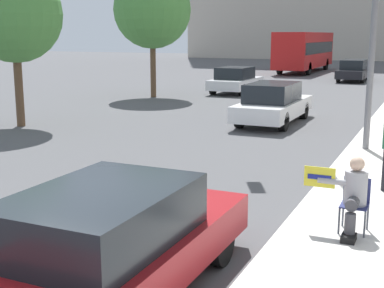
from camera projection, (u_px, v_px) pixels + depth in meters
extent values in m
cylinder|color=#474C56|center=(339.00, 221.00, 8.00)|extent=(0.03, 0.03, 0.40)
cylinder|color=#474C56|center=(365.00, 225.00, 7.85)|extent=(0.03, 0.03, 0.40)
cylinder|color=#474C56|center=(343.00, 214.00, 8.33)|extent=(0.03, 0.03, 0.40)
cylinder|color=#474C56|center=(368.00, 217.00, 8.18)|extent=(0.03, 0.03, 0.40)
cube|color=navy|center=(354.00, 206.00, 8.04)|extent=(0.40, 0.40, 0.02)
cube|color=navy|center=(357.00, 190.00, 8.17)|extent=(0.40, 0.02, 0.38)
cylinder|color=#424247|center=(353.00, 202.00, 7.88)|extent=(0.18, 0.42, 0.18)
cylinder|color=#424247|center=(350.00, 227.00, 7.76)|extent=(0.16, 0.16, 0.40)
cube|color=black|center=(349.00, 238.00, 7.73)|extent=(0.20, 0.28, 0.10)
cylinder|color=#9E9EA3|center=(356.00, 188.00, 8.02)|extent=(0.34, 0.34, 0.52)
sphere|color=beige|center=(357.00, 164.00, 7.94)|extent=(0.22, 0.22, 0.22)
cylinder|color=#9E9EA3|center=(333.00, 182.00, 8.06)|extent=(0.45, 0.09, 0.09)
cube|color=yellow|center=(320.00, 177.00, 8.14)|extent=(0.47, 0.02, 0.31)
cube|color=navy|center=(319.00, 177.00, 8.12)|extent=(0.36, 0.01, 0.08)
cylinder|color=slate|center=(372.00, 46.00, 13.52)|extent=(0.16, 0.16, 5.33)
cube|color=maroon|center=(112.00, 257.00, 6.30)|extent=(1.83, 4.55, 0.51)
cube|color=black|center=(102.00, 216.00, 6.03)|extent=(1.57, 2.37, 0.61)
cylinder|color=black|center=(119.00, 225.00, 7.93)|extent=(0.22, 0.64, 0.64)
cylinder|color=black|center=(220.00, 242.00, 7.28)|extent=(0.22, 0.64, 0.64)
cube|color=white|center=(274.00, 108.00, 19.01)|extent=(1.74, 4.70, 0.54)
cube|color=black|center=(273.00, 92.00, 18.72)|extent=(1.50, 2.44, 0.64)
cylinder|color=black|center=(265.00, 108.00, 20.66)|extent=(0.22, 0.64, 0.64)
cylinder|color=black|center=(304.00, 110.00, 20.04)|extent=(0.22, 0.64, 0.64)
cylinder|color=black|center=(240.00, 119.00, 18.06)|extent=(0.22, 0.64, 0.64)
cylinder|color=black|center=(284.00, 122.00, 17.44)|extent=(0.22, 0.64, 0.64)
cube|color=silver|center=(236.00, 83.00, 28.97)|extent=(1.85, 4.15, 0.51)
cube|color=black|center=(235.00, 73.00, 28.70)|extent=(1.59, 2.16, 0.62)
cylinder|color=black|center=(230.00, 85.00, 30.48)|extent=(0.22, 0.64, 0.64)
cylinder|color=black|center=(257.00, 86.00, 29.82)|extent=(0.22, 0.64, 0.64)
cylinder|color=black|center=(213.00, 89.00, 28.19)|extent=(0.22, 0.64, 0.64)
cylinder|color=black|center=(242.00, 90.00, 27.53)|extent=(0.22, 0.64, 0.64)
cube|color=black|center=(354.00, 73.00, 36.39)|extent=(1.74, 4.78, 0.54)
cube|color=black|center=(354.00, 65.00, 36.10)|extent=(1.50, 2.49, 0.64)
cylinder|color=black|center=(345.00, 75.00, 38.07)|extent=(0.22, 0.64, 0.64)
cylinder|color=black|center=(368.00, 75.00, 37.45)|extent=(0.22, 0.64, 0.64)
cylinder|color=black|center=(338.00, 78.00, 35.42)|extent=(0.22, 0.64, 0.64)
cylinder|color=black|center=(362.00, 78.00, 34.80)|extent=(0.22, 0.64, 0.64)
cube|color=red|center=(305.00, 50.00, 45.28)|extent=(2.59, 11.60, 2.87)
cube|color=black|center=(305.00, 48.00, 45.24)|extent=(2.61, 11.02, 0.93)
cylinder|color=black|center=(301.00, 64.00, 49.22)|extent=(0.30, 1.04, 1.04)
cylinder|color=black|center=(326.00, 64.00, 48.29)|extent=(0.30, 1.04, 1.04)
cylinder|color=black|center=(280.00, 68.00, 42.81)|extent=(0.30, 1.04, 1.04)
cylinder|color=black|center=(308.00, 68.00, 41.88)|extent=(0.30, 1.04, 1.04)
cylinder|color=brown|center=(19.00, 88.00, 18.24)|extent=(0.28, 0.28, 2.65)
sphere|color=#47843D|center=(14.00, 14.00, 17.75)|extent=(3.21, 3.21, 3.21)
cylinder|color=brown|center=(153.00, 67.00, 26.91)|extent=(0.28, 0.28, 2.99)
sphere|color=#47843D|center=(152.00, 9.00, 26.34)|extent=(3.84, 3.84, 3.84)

